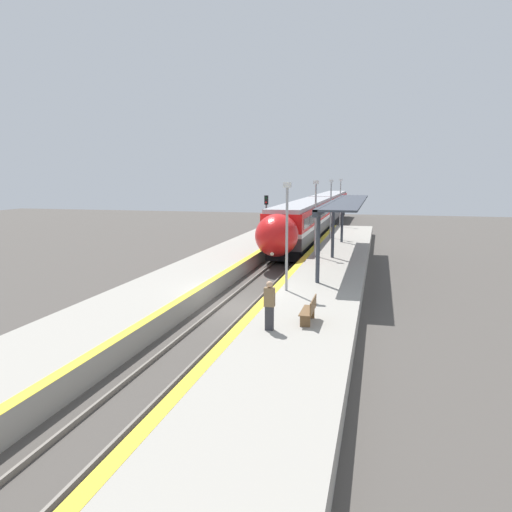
# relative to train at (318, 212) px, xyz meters

# --- Properties ---
(ground_plane) EXTENTS (120.00, 120.00, 0.00)m
(ground_plane) POSITION_rel_train_xyz_m (0.00, -31.86, -2.22)
(ground_plane) COLOR #4C4742
(rail_left) EXTENTS (0.08, 90.00, 0.15)m
(rail_left) POSITION_rel_train_xyz_m (-0.72, -31.86, -2.14)
(rail_left) COLOR slate
(rail_left) RESTS_ON ground_plane
(rail_right) EXTENTS (0.08, 90.00, 0.15)m
(rail_right) POSITION_rel_train_xyz_m (0.72, -31.86, -2.14)
(rail_right) COLOR slate
(rail_right) RESTS_ON ground_plane
(train) EXTENTS (2.88, 48.25, 3.85)m
(train) POSITION_rel_train_xyz_m (0.00, 0.00, 0.00)
(train) COLOR black
(train) RESTS_ON ground_plane
(platform_right) EXTENTS (4.14, 64.00, 0.86)m
(platform_right) POSITION_rel_train_xyz_m (3.64, -31.86, -1.79)
(platform_right) COLOR #9E998E
(platform_right) RESTS_ON ground_plane
(platform_left) EXTENTS (4.08, 64.00, 0.86)m
(platform_left) POSITION_rel_train_xyz_m (-3.60, -31.86, -1.79)
(platform_left) COLOR #9E998E
(platform_left) RESTS_ON ground_plane
(platform_bench) EXTENTS (0.44, 1.53, 0.89)m
(platform_bench) POSITION_rel_train_xyz_m (4.07, -36.27, -0.89)
(platform_bench) COLOR brown
(platform_bench) RESTS_ON platform_right
(person_waiting) EXTENTS (0.36, 0.22, 1.71)m
(person_waiting) POSITION_rel_train_xyz_m (2.85, -37.47, -0.47)
(person_waiting) COLOR #333338
(person_waiting) RESTS_ON platform_right
(railway_signal) EXTENTS (0.28, 0.28, 4.61)m
(railway_signal) POSITION_rel_train_xyz_m (-2.08, -16.16, 0.59)
(railway_signal) COLOR #59595E
(railway_signal) RESTS_ON ground_plane
(lamppost_near) EXTENTS (0.36, 0.20, 4.94)m
(lamppost_near) POSITION_rel_train_xyz_m (2.32, -31.44, 1.49)
(lamppost_near) COLOR #9E9EA3
(lamppost_near) RESTS_ON platform_right
(lamppost_mid) EXTENTS (0.36, 0.20, 4.94)m
(lamppost_mid) POSITION_rel_train_xyz_m (2.32, -21.12, 1.49)
(lamppost_mid) COLOR #9E9EA3
(lamppost_mid) RESTS_ON platform_right
(lamppost_far) EXTENTS (0.36, 0.20, 4.94)m
(lamppost_far) POSITION_rel_train_xyz_m (2.32, -10.81, 1.49)
(lamppost_far) COLOR #9E9EA3
(lamppost_far) RESTS_ON platform_right
(lamppost_farthest) EXTENTS (0.36, 0.20, 4.94)m
(lamppost_farthest) POSITION_rel_train_xyz_m (2.32, -0.50, 1.49)
(lamppost_farthest) COLOR #9E9EA3
(lamppost_farthest) RESTS_ON platform_right
(station_canopy) EXTENTS (2.02, 18.89, 3.70)m
(station_canopy) POSITION_rel_train_xyz_m (4.08, -21.43, 2.11)
(station_canopy) COLOR #333842
(station_canopy) RESTS_ON platform_right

